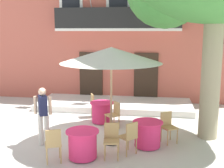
{
  "coord_description": "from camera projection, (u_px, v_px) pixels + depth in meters",
  "views": [
    {
      "loc": [
        2.58,
        -8.48,
        3.31
      ],
      "look_at": [
        0.88,
        2.33,
        1.3
      ],
      "focal_mm": 46.94,
      "sensor_mm": 36.0,
      "label": 1
    }
  ],
  "objects": [
    {
      "name": "ground_plane",
      "position": [
        73.0,
        137.0,
        9.23
      ],
      "size": [
        120.0,
        120.0,
        0.0
      ],
      "primitive_type": "plane",
      "color": "beige"
    },
    {
      "name": "building_facade",
      "position": [
        124.0,
        22.0,
        15.23
      ],
      "size": [
        13.0,
        5.09,
        7.5
      ],
      "color": "#BC5B4C",
      "rests_on": "ground"
    },
    {
      "name": "entrance_step_platform",
      "position": [
        114.0,
        104.0,
        12.78
      ],
      "size": [
        6.62,
        2.42,
        0.25
      ],
      "primitive_type": "cube",
      "color": "silver",
      "rests_on": "ground"
    },
    {
      "name": "cafe_table_near_tree",
      "position": [
        148.0,
        134.0,
        8.37
      ],
      "size": [
        0.86,
        0.86,
        0.76
      ],
      "color": "#E52D66",
      "rests_on": "ground"
    },
    {
      "name": "cafe_chair_near_tree_0",
      "position": [
        129.0,
        136.0,
        7.84
      ],
      "size": [
        0.57,
        0.57,
        0.91
      ],
      "color": "tan",
      "rests_on": "ground"
    },
    {
      "name": "cafe_chair_near_tree_1",
      "position": [
        168.0,
        125.0,
        8.72
      ],
      "size": [
        0.55,
        0.55,
        0.91
      ],
      "color": "tan",
      "rests_on": "ground"
    },
    {
      "name": "cafe_table_middle",
      "position": [
        83.0,
        144.0,
        7.62
      ],
      "size": [
        0.86,
        0.86,
        0.76
      ],
      "color": "#E52D66",
      "rests_on": "ground"
    },
    {
      "name": "cafe_chair_middle_0",
      "position": [
        53.0,
        143.0,
        7.33
      ],
      "size": [
        0.53,
        0.53,
        0.91
      ],
      "color": "tan",
      "rests_on": "ground"
    },
    {
      "name": "cafe_chair_middle_1",
      "position": [
        111.0,
        138.0,
        7.66
      ],
      "size": [
        0.45,
        0.45,
        0.91
      ],
      "color": "tan",
      "rests_on": "ground"
    },
    {
      "name": "cafe_table_front",
      "position": [
        102.0,
        112.0,
        10.61
      ],
      "size": [
        0.86,
        0.86,
        0.76
      ],
      "color": "#E52D66",
      "rests_on": "ground"
    },
    {
      "name": "cafe_chair_front_0",
      "position": [
        114.0,
        113.0,
        9.98
      ],
      "size": [
        0.56,
        0.56,
        0.91
      ],
      "color": "tan",
      "rests_on": "ground"
    },
    {
      "name": "cafe_chair_front_1",
      "position": [
        95.0,
        104.0,
        11.27
      ],
      "size": [
        0.53,
        0.53,
        0.91
      ],
      "color": "tan",
      "rests_on": "ground"
    },
    {
      "name": "cafe_umbrella",
      "position": [
        111.0,
        56.0,
        8.24
      ],
      "size": [
        2.9,
        2.9,
        2.85
      ],
      "color": "#997A56",
      "rests_on": "ground"
    },
    {
      "name": "pedestrian_mid_plaza",
      "position": [
        43.0,
        113.0,
        8.41
      ],
      "size": [
        0.53,
        0.4,
        1.71
      ],
      "color": "silver",
      "rests_on": "ground"
    }
  ]
}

